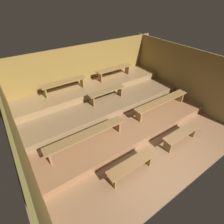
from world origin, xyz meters
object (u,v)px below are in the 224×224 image
(bench_upper_left, at_px, (64,84))
(bench_upper_right, at_px, (114,70))
(bench_floor_right, at_px, (181,135))
(bench_lower_left, at_px, (86,135))
(bench_lower_right, at_px, (162,102))
(bench_middle_center, at_px, (107,92))
(bench_floor_left, at_px, (131,165))

(bench_upper_left, distance_m, bench_upper_right, 2.35)
(bench_floor_right, xyz_separation_m, bench_upper_left, (-2.19, 3.92, 0.76))
(bench_floor_right, height_order, bench_upper_right, bench_upper_right)
(bench_lower_left, distance_m, bench_lower_right, 3.17)
(bench_lower_left, relative_size, bench_middle_center, 1.66)
(bench_lower_right, xyz_separation_m, bench_upper_left, (-2.76, 2.53, 0.49))
(bench_lower_left, height_order, bench_upper_right, bench_upper_right)
(bench_floor_right, relative_size, bench_lower_right, 0.57)
(bench_middle_center, bearing_deg, bench_floor_left, -110.68)
(bench_floor_left, distance_m, bench_middle_center, 3.06)
(bench_lower_right, height_order, bench_upper_left, bench_upper_left)
(bench_middle_center, bearing_deg, bench_lower_right, -42.93)
(bench_floor_left, relative_size, bench_lower_right, 0.57)
(bench_lower_right, relative_size, bench_middle_center, 1.66)
(bench_upper_left, xyz_separation_m, bench_upper_right, (2.35, 0.00, 0.00))
(bench_upper_left, bearing_deg, bench_lower_right, -42.46)
(bench_floor_left, xyz_separation_m, bench_lower_left, (-0.57, 1.39, 0.28))
(bench_floor_left, relative_size, bench_upper_left, 0.83)
(bench_floor_left, relative_size, bench_lower_left, 0.57)
(bench_floor_right, distance_m, bench_middle_center, 3.03)
(bench_upper_left, bearing_deg, bench_floor_left, -87.66)
(bench_floor_right, xyz_separation_m, bench_middle_center, (-0.97, 2.82, 0.51))
(bench_lower_left, bearing_deg, bench_floor_left, -67.77)
(bench_lower_right, bearing_deg, bench_middle_center, 137.07)
(bench_floor_left, height_order, bench_lower_left, bench_lower_left)
(bench_lower_left, bearing_deg, bench_upper_left, 80.79)
(bench_lower_left, height_order, bench_middle_center, bench_middle_center)
(bench_lower_left, bearing_deg, bench_middle_center, 41.13)
(bench_floor_right, height_order, bench_upper_left, bench_upper_left)
(bench_upper_right, bearing_deg, bench_floor_left, -119.20)
(bench_lower_right, relative_size, bench_upper_right, 1.44)
(bench_floor_right, distance_m, bench_lower_left, 2.97)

